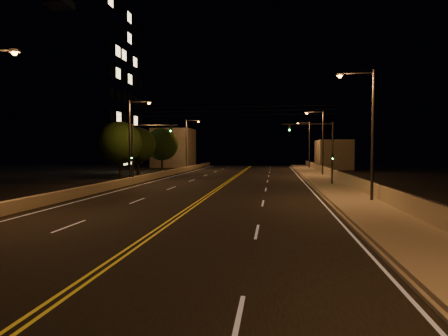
# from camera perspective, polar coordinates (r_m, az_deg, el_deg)

# --- Properties ---
(road) EXTENTS (18.00, 120.00, 0.02)m
(road) POSITION_cam_1_polar(r_m,az_deg,el_deg) (26.96, -3.66, -5.06)
(road) COLOR black
(road) RESTS_ON ground
(sidewalk) EXTENTS (3.60, 120.00, 0.30)m
(sidewalk) POSITION_cam_1_polar(r_m,az_deg,el_deg) (27.01, 19.51, -4.90)
(sidewalk) COLOR gray
(sidewalk) RESTS_ON ground
(curb) EXTENTS (0.14, 120.00, 0.15)m
(curb) POSITION_cam_1_polar(r_m,az_deg,el_deg) (26.69, 15.57, -5.09)
(curb) COLOR gray
(curb) RESTS_ON ground
(parapet_wall) EXTENTS (0.30, 120.00, 1.00)m
(parapet_wall) POSITION_cam_1_polar(r_m,az_deg,el_deg) (27.32, 22.93, -3.50)
(parapet_wall) COLOR #ACA58F
(parapet_wall) RESTS_ON sidewalk
(jersey_barrier) EXTENTS (0.45, 120.00, 0.76)m
(jersey_barrier) POSITION_cam_1_polar(r_m,az_deg,el_deg) (30.42, -22.24, -3.66)
(jersey_barrier) COLOR #ACA58F
(jersey_barrier) RESTS_ON ground
(distant_building_right) EXTENTS (6.00, 10.00, 5.56)m
(distant_building_right) POSITION_cam_1_polar(r_m,az_deg,el_deg) (75.15, 16.27, 1.98)
(distant_building_right) COLOR gray
(distant_building_right) RESTS_ON ground
(distant_building_left) EXTENTS (8.00, 8.00, 8.14)m
(distant_building_left) POSITION_cam_1_polar(r_m,az_deg,el_deg) (80.46, -7.67, 3.03)
(distant_building_left) COLOR gray
(distant_building_left) RESTS_ON ground
(parapet_rail) EXTENTS (0.06, 120.00, 0.06)m
(parapet_rail) POSITION_cam_1_polar(r_m,az_deg,el_deg) (27.26, 22.95, -2.40)
(parapet_rail) COLOR black
(parapet_rail) RESTS_ON parapet_wall
(lane_markings) EXTENTS (17.32, 116.00, 0.00)m
(lane_markings) POSITION_cam_1_polar(r_m,az_deg,el_deg) (26.89, -3.69, -5.05)
(lane_markings) COLOR silver
(lane_markings) RESTS_ON road
(streetlight_1) EXTENTS (2.55, 0.28, 8.98)m
(streetlight_1) POSITION_cam_1_polar(r_m,az_deg,el_deg) (27.00, 21.17, 5.80)
(streetlight_1) COLOR #2D2D33
(streetlight_1) RESTS_ON ground
(streetlight_2) EXTENTS (2.55, 0.28, 8.98)m
(streetlight_2) POSITION_cam_1_polar(r_m,az_deg,el_deg) (52.52, 14.54, 4.35)
(streetlight_2) COLOR #2D2D33
(streetlight_2) RESTS_ON ground
(streetlight_3) EXTENTS (2.55, 0.28, 8.98)m
(streetlight_3) POSITION_cam_1_polar(r_m,az_deg,el_deg) (72.17, 12.66, 3.92)
(streetlight_3) COLOR #2D2D33
(streetlight_3) RESTS_ON ground
(streetlight_5) EXTENTS (2.55, 0.28, 8.98)m
(streetlight_5) POSITION_cam_1_polar(r_m,az_deg,el_deg) (41.54, -13.82, 4.79)
(streetlight_5) COLOR #2D2D33
(streetlight_5) RESTS_ON ground
(streetlight_6) EXTENTS (2.55, 0.28, 8.98)m
(streetlight_6) POSITION_cam_1_polar(r_m,az_deg,el_deg) (66.56, -5.54, 4.07)
(streetlight_6) COLOR #2D2D33
(streetlight_6) RESTS_ON ground
(traffic_signal_right) EXTENTS (5.11, 0.31, 6.47)m
(traffic_signal_right) POSITION_cam_1_polar(r_m,az_deg,el_deg) (38.64, 14.79, 3.24)
(traffic_signal_right) COLOR #2D2D33
(traffic_signal_right) RESTS_ON ground
(traffic_signal_left) EXTENTS (5.11, 0.31, 6.47)m
(traffic_signal_left) POSITION_cam_1_polar(r_m,az_deg,el_deg) (40.85, -12.54, 3.24)
(traffic_signal_left) COLOR #2D2D33
(traffic_signal_left) RESTS_ON ground
(overhead_wires) EXTENTS (22.00, 0.03, 0.83)m
(overhead_wires) POSITION_cam_1_polar(r_m,az_deg,el_deg) (36.27, -0.72, 8.66)
(overhead_wires) COLOR black
(building_tower) EXTENTS (24.00, 15.00, 28.93)m
(building_tower) POSITION_cam_1_polar(r_m,az_deg,el_deg) (70.39, -23.76, 10.89)
(building_tower) COLOR gray
(building_tower) RESTS_ON ground
(tree_0) EXTENTS (5.35, 5.35, 7.25)m
(tree_0) POSITION_cam_1_polar(r_m,az_deg,el_deg) (48.76, -15.52, 3.72)
(tree_0) COLOR black
(tree_0) RESTS_ON ground
(tree_1) EXTENTS (5.09, 5.09, 6.90)m
(tree_1) POSITION_cam_1_polar(r_m,az_deg,el_deg) (54.99, -13.01, 3.41)
(tree_1) COLOR black
(tree_1) RESTS_ON ground
(tree_2) EXTENTS (5.40, 5.40, 7.32)m
(tree_2) POSITION_cam_1_polar(r_m,az_deg,el_deg) (63.11, -9.45, 3.59)
(tree_2) COLOR black
(tree_2) RESTS_ON ground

